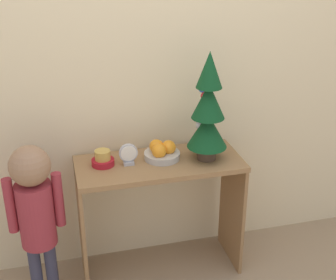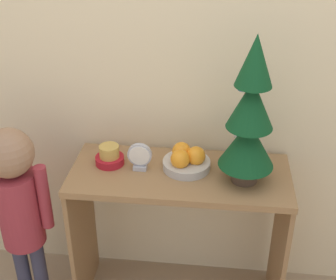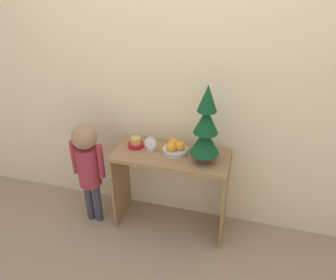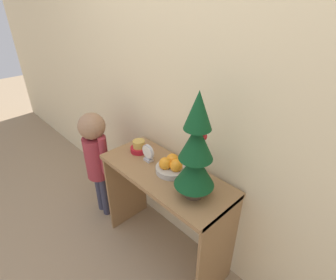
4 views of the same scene
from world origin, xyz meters
The scene contains 7 objects.
back_wall centered at (0.00, 0.45, 1.25)m, with size 7.00×0.05×2.50m, color beige.
console_table centered at (0.00, 0.20, 0.55)m, with size 0.94×0.40×0.74m.
mini_tree centered at (0.27, 0.17, 1.04)m, with size 0.23×0.23×0.62m.
fruit_bowl centered at (0.02, 0.24, 0.79)m, with size 0.21×0.21×0.11m.
singing_bowl centered at (-0.31, 0.24, 0.78)m, with size 0.13×0.13×0.09m.
desk_clock centered at (-0.17, 0.21, 0.81)m, with size 0.10×0.04×0.12m.
child_figure centered at (-0.69, 0.08, 0.63)m, with size 0.29×0.21×0.97m.
Camera 2 is at (0.13, -1.47, 1.85)m, focal length 50.00 mm.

